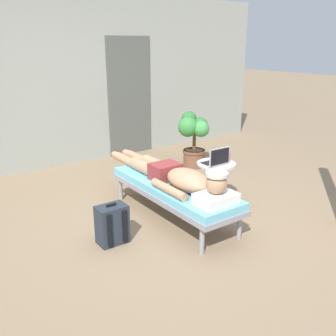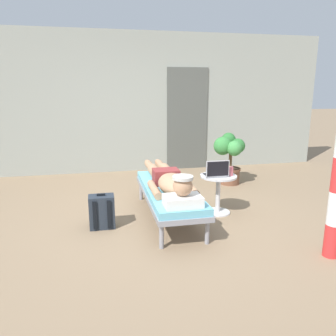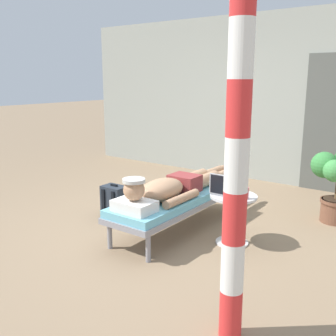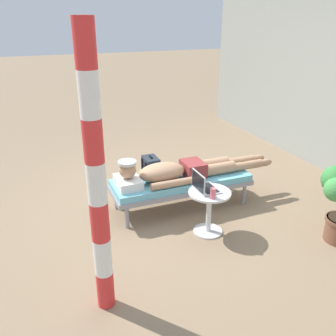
{
  "view_description": "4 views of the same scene",
  "coord_description": "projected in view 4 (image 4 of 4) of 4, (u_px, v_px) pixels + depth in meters",
  "views": [
    {
      "loc": [
        -2.25,
        -3.1,
        1.93
      ],
      "look_at": [
        0.24,
        0.41,
        0.49
      ],
      "focal_mm": 40.38,
      "sensor_mm": 36.0,
      "label": 1
    },
    {
      "loc": [
        -0.75,
        -3.85,
        1.65
      ],
      "look_at": [
        0.08,
        -0.01,
        0.7
      ],
      "focal_mm": 35.66,
      "sensor_mm": 36.0,
      "label": 2
    },
    {
      "loc": [
        2.52,
        -3.3,
        1.69
      ],
      "look_at": [
        -0.09,
        0.24,
        0.67
      ],
      "focal_mm": 41.85,
      "sensor_mm": 36.0,
      "label": 3
    },
    {
      "loc": [
        4.01,
        -1.63,
        2.37
      ],
      "look_at": [
        -0.06,
        0.0,
        0.5
      ],
      "focal_mm": 39.13,
      "sensor_mm": 36.0,
      "label": 4
    }
  ],
  "objects": [
    {
      "name": "ground_plane",
      "position": [
        169.0,
        204.0,
        4.91
      ],
      "size": [
        40.0,
        40.0,
        0.0
      ],
      "primitive_type": "plane",
      "color": "#8C7256"
    },
    {
      "name": "laptop",
      "position": [
        203.0,
        186.0,
        4.1
      ],
      "size": [
        0.31,
        0.24,
        0.23
      ],
      "color": "silver",
      "rests_on": "side_table"
    },
    {
      "name": "lounge_chair",
      "position": [
        181.0,
        182.0,
        4.72
      ],
      "size": [
        0.6,
        1.81,
        0.42
      ],
      "color": "gray",
      "rests_on": "ground"
    },
    {
      "name": "person_reclining",
      "position": [
        179.0,
        171.0,
        4.64
      ],
      "size": [
        0.53,
        2.17,
        0.33
      ],
      "color": "white",
      "rests_on": "lounge_chair"
    },
    {
      "name": "drink_glass",
      "position": [
        213.0,
        193.0,
        3.92
      ],
      "size": [
        0.06,
        0.06,
        0.12
      ],
      "primitive_type": "cylinder",
      "color": "#D86672",
      "rests_on": "side_table"
    },
    {
      "name": "backpack",
      "position": [
        152.0,
        170.0,
        5.47
      ],
      "size": [
        0.3,
        0.26,
        0.42
      ],
      "color": "#262D38",
      "rests_on": "ground"
    },
    {
      "name": "porch_post",
      "position": [
        97.0,
        183.0,
        2.77
      ],
      "size": [
        0.15,
        0.15,
        2.35
      ],
      "color": "red",
      "rests_on": "ground"
    },
    {
      "name": "side_table",
      "position": [
        209.0,
        205.0,
        4.15
      ],
      "size": [
        0.48,
        0.48,
        0.52
      ],
      "color": "silver",
      "rests_on": "ground"
    }
  ]
}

